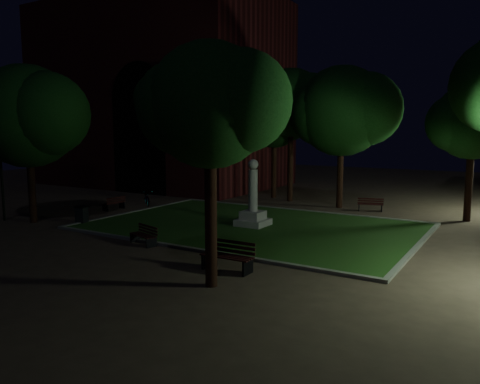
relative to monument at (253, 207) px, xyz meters
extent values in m
plane|color=brown|center=(0.00, -2.00, -0.96)|extent=(80.00, 80.00, 0.00)
cube|color=#275119|center=(0.00, 0.00, -0.92)|extent=(15.00, 10.00, 0.08)
cube|color=slate|center=(0.00, -5.10, -0.90)|extent=(15.40, 0.20, 0.12)
cube|color=slate|center=(0.00, 5.10, -0.90)|extent=(15.40, 0.20, 0.12)
cube|color=slate|center=(-7.60, 0.00, -0.90)|extent=(0.20, 10.00, 0.12)
cube|color=slate|center=(7.60, 0.00, -0.90)|extent=(0.20, 10.00, 0.12)
cube|color=#AEA69F|center=(0.00, 0.00, -0.73)|extent=(1.40, 1.40, 0.30)
cube|color=#AEA69F|center=(0.00, 0.00, -0.38)|extent=(1.00, 1.00, 0.40)
cylinder|color=#AEA69F|center=(0.00, 0.00, 0.82)|extent=(0.44, 0.44, 2.00)
sphere|color=#AEA69F|center=(0.00, 0.00, 2.07)|extent=(0.50, 0.50, 0.50)
cube|color=#501618|center=(-16.00, 12.00, 6.54)|extent=(20.00, 12.00, 15.00)
cube|color=black|center=(-13.00, 7.50, 2.54)|extent=(5.00, 3.00, 7.00)
cylinder|color=black|center=(-13.00, 7.50, 6.04)|extent=(5.00, 3.00, 5.00)
plane|color=#F94A1D|center=(-13.00, 8.70, 2.54)|extent=(6.30, 0.00, 6.30)
cylinder|color=black|center=(-10.08, -4.79, 0.94)|extent=(0.36, 0.36, 3.80)
sphere|color=#174716|center=(-10.08, -4.79, 4.36)|extent=(5.08, 5.08, 5.08)
sphere|color=#174716|center=(-8.81, -4.59, 4.46)|extent=(4.06, 4.06, 4.06)
sphere|color=#174716|center=(-11.10, -5.09, 4.26)|extent=(3.81, 3.81, 3.81)
cylinder|color=black|center=(-2.01, 8.43, 1.57)|extent=(0.36, 0.36, 5.06)
sphere|color=#174716|center=(-2.01, 8.43, 5.42)|extent=(4.39, 4.39, 4.39)
sphere|color=#174716|center=(-0.92, 8.63, 5.52)|extent=(3.51, 3.51, 3.51)
sphere|color=#174716|center=(-2.89, 8.13, 5.32)|extent=(3.29, 3.29, 3.29)
cylinder|color=black|center=(1.65, 7.63, 1.12)|extent=(0.36, 0.36, 4.15)
sphere|color=#174716|center=(1.65, 7.63, 4.79)|extent=(5.31, 5.31, 5.31)
sphere|color=#174716|center=(2.97, 7.83, 4.89)|extent=(4.25, 4.25, 4.25)
sphere|color=#174716|center=(0.58, 7.33, 4.69)|extent=(3.99, 3.99, 3.99)
cylinder|color=black|center=(8.67, 6.99, 1.01)|extent=(0.36, 0.36, 3.93)
sphere|color=#174716|center=(8.67, 6.99, 4.14)|extent=(3.87, 3.87, 3.87)
sphere|color=#174716|center=(7.90, 6.69, 4.04)|extent=(2.91, 2.91, 2.91)
cylinder|color=black|center=(3.19, -8.11, 1.18)|extent=(0.36, 0.36, 4.26)
sphere|color=#174716|center=(3.19, -8.11, 4.41)|extent=(3.66, 3.66, 3.66)
sphere|color=#174716|center=(4.10, -7.91, 4.51)|extent=(2.93, 2.93, 2.93)
sphere|color=#174716|center=(2.46, -8.41, 4.31)|extent=(2.74, 2.74, 2.74)
cylinder|color=black|center=(-10.23, 6.67, 1.73)|extent=(0.36, 0.36, 5.37)
sphere|color=#174716|center=(-10.23, 6.67, 5.91)|extent=(4.99, 4.99, 4.99)
sphere|color=#174716|center=(-8.98, 6.87, 6.01)|extent=(3.99, 3.99, 3.99)
sphere|color=#174716|center=(-11.23, 6.37, 5.81)|extent=(3.74, 3.74, 3.74)
cylinder|color=black|center=(-3.65, 9.28, 1.15)|extent=(0.36, 0.36, 4.22)
sphere|color=#174716|center=(-3.65, 9.28, 4.47)|extent=(4.00, 4.00, 4.00)
sphere|color=#174716|center=(-2.65, 9.48, 4.57)|extent=(3.20, 3.20, 3.20)
sphere|color=#174716|center=(-4.45, 8.98, 4.37)|extent=(3.00, 3.00, 3.00)
cylinder|color=black|center=(-11.82, -5.27, 1.04)|extent=(0.12, 0.12, 3.99)
sphere|color=#D8FFD8|center=(-11.37, -5.27, 3.04)|extent=(0.28, 0.28, 0.28)
cylinder|color=black|center=(-12.89, 7.94, 1.33)|extent=(0.12, 0.12, 4.57)
cylinder|color=black|center=(-12.89, 7.94, 3.61)|extent=(0.90, 0.08, 0.08)
sphere|color=#D8FFD8|center=(-13.34, 7.94, 3.61)|extent=(0.28, 0.28, 0.28)
sphere|color=#D8FFD8|center=(-12.44, 7.94, 3.61)|extent=(0.28, 0.28, 0.28)
cube|color=black|center=(-2.70, -5.19, -0.76)|extent=(0.19, 0.48, 0.39)
cube|color=black|center=(-1.51, -5.54, -0.76)|extent=(0.19, 0.48, 0.39)
cube|color=black|center=(-2.16, -5.55, -0.56)|extent=(1.38, 0.47, 0.04)
cube|color=black|center=(-2.13, -5.43, -0.56)|extent=(1.38, 0.47, 0.04)
cube|color=black|center=(-2.09, -5.31, -0.56)|extent=(1.38, 0.47, 0.04)
cube|color=black|center=(-2.06, -5.19, -0.56)|extent=(1.38, 0.47, 0.04)
cube|color=black|center=(-2.04, -5.14, -0.47)|extent=(1.37, 0.44, 0.09)
cube|color=black|center=(-2.04, -5.14, -0.35)|extent=(1.37, 0.44, 0.09)
cube|color=black|center=(-2.04, -5.14, -0.22)|extent=(1.37, 0.44, 0.09)
cube|color=black|center=(1.99, -6.62, -0.71)|extent=(0.08, 0.62, 0.50)
cube|color=black|center=(3.56, -6.58, -0.71)|extent=(0.08, 0.62, 0.50)
cube|color=black|center=(2.78, -6.85, -0.45)|extent=(1.80, 0.14, 0.05)
cube|color=black|center=(2.78, -6.69, -0.45)|extent=(1.80, 0.14, 0.05)
cube|color=black|center=(2.77, -6.53, -0.45)|extent=(1.80, 0.14, 0.05)
cube|color=black|center=(2.77, -6.38, -0.45)|extent=(1.80, 0.14, 0.05)
cube|color=black|center=(2.77, -6.31, -0.34)|extent=(1.80, 0.10, 0.11)
cube|color=black|center=(2.77, -6.31, -0.18)|extent=(1.80, 0.10, 0.11)
cube|color=black|center=(2.77, -6.31, -0.02)|extent=(1.80, 0.10, 0.11)
cube|color=black|center=(-9.37, 0.62, -0.77)|extent=(0.48, 0.08, 0.38)
cube|color=black|center=(-9.44, -0.60, -0.77)|extent=(0.48, 0.08, 0.38)
cube|color=black|center=(-9.60, 0.02, -0.57)|extent=(0.16, 1.39, 0.03)
cube|color=black|center=(-9.48, 0.01, -0.57)|extent=(0.16, 1.39, 0.03)
cube|color=black|center=(-9.36, 0.01, -0.57)|extent=(0.16, 1.39, 0.03)
cube|color=black|center=(-9.24, 0.00, -0.57)|extent=(0.16, 1.39, 0.03)
cube|color=black|center=(-9.18, 0.00, -0.48)|extent=(0.13, 1.39, 0.08)
cube|color=black|center=(-9.18, 0.00, -0.36)|extent=(0.13, 1.39, 0.08)
cube|color=black|center=(-9.18, 0.00, -0.24)|extent=(0.13, 1.39, 0.08)
cube|color=black|center=(4.20, 7.53, -0.76)|extent=(0.19, 0.49, 0.39)
cube|color=black|center=(2.99, 7.19, -0.76)|extent=(0.19, 0.49, 0.39)
cube|color=black|center=(3.54, 7.55, -0.55)|extent=(1.40, 0.47, 0.04)
cube|color=black|center=(3.57, 7.43, -0.55)|extent=(1.40, 0.47, 0.04)
cube|color=black|center=(3.61, 7.31, -0.55)|extent=(1.40, 0.47, 0.04)
cube|color=black|center=(3.64, 7.19, -0.55)|extent=(1.40, 0.47, 0.04)
cube|color=black|center=(3.66, 7.14, -0.46)|extent=(1.39, 0.44, 0.09)
cube|color=black|center=(3.66, 7.14, -0.34)|extent=(1.39, 0.44, 0.09)
cube|color=black|center=(3.66, 7.14, -0.21)|extent=(1.39, 0.44, 0.09)
cube|color=black|center=(-7.66, -3.80, -0.53)|extent=(0.58, 0.58, 0.85)
cube|color=black|center=(-7.66, -3.80, -0.08)|extent=(0.64, 0.64, 0.06)
imported|color=black|center=(-8.85, 2.23, -0.49)|extent=(1.74, 1.62, 0.93)
camera|label=1|loc=(10.98, -19.26, 3.72)|focal=35.00mm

